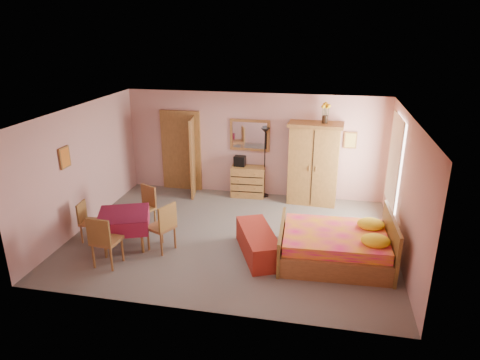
% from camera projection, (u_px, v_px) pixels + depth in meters
% --- Properties ---
extents(floor, '(6.50, 6.50, 0.00)m').
position_uv_depth(floor, '(232.00, 236.00, 8.88)').
color(floor, slate).
rests_on(floor, ground).
extents(ceiling, '(6.50, 6.50, 0.00)m').
position_uv_depth(ceiling, '(232.00, 112.00, 7.99)').
color(ceiling, brown).
rests_on(ceiling, wall_back).
extents(wall_back, '(6.50, 0.10, 2.60)m').
position_uv_depth(wall_back, '(253.00, 145.00, 10.74)').
color(wall_back, '#C6938F').
rests_on(wall_back, floor).
extents(wall_front, '(6.50, 0.10, 2.60)m').
position_uv_depth(wall_front, '(195.00, 235.00, 6.14)').
color(wall_front, '#C6938F').
rests_on(wall_front, floor).
extents(wall_left, '(0.10, 5.00, 2.60)m').
position_uv_depth(wall_left, '(82.00, 167.00, 9.04)').
color(wall_left, '#C6938F').
rests_on(wall_left, floor).
extents(wall_right, '(0.10, 5.00, 2.60)m').
position_uv_depth(wall_right, '(405.00, 189.00, 7.83)').
color(wall_right, '#C6938F').
rests_on(wall_right, floor).
extents(doorway, '(1.06, 0.12, 2.15)m').
position_uv_depth(doorway, '(182.00, 151.00, 11.16)').
color(doorway, '#9E6B35').
rests_on(doorway, floor).
extents(window, '(0.08, 1.40, 1.95)m').
position_uv_depth(window, '(395.00, 162.00, 8.89)').
color(window, white).
rests_on(window, wall_right).
extents(picture_left, '(0.04, 0.32, 0.42)m').
position_uv_depth(picture_left, '(65.00, 157.00, 8.35)').
color(picture_left, orange).
rests_on(picture_left, wall_left).
extents(picture_back, '(0.30, 0.04, 0.40)m').
position_uv_depth(picture_back, '(350.00, 140.00, 10.19)').
color(picture_back, '#D8BF59').
rests_on(picture_back, wall_back).
extents(chest_of_drawers, '(0.85, 0.46, 0.79)m').
position_uv_depth(chest_of_drawers, '(248.00, 182.00, 10.85)').
color(chest_of_drawers, '#A77438').
rests_on(chest_of_drawers, floor).
extents(wall_mirror, '(1.01, 0.08, 0.80)m').
position_uv_depth(wall_mirror, '(250.00, 135.00, 10.64)').
color(wall_mirror, white).
rests_on(wall_mirror, wall_back).
extents(stereo, '(0.29, 0.22, 0.26)m').
position_uv_depth(stereo, '(240.00, 161.00, 10.74)').
color(stereo, black).
rests_on(stereo, chest_of_drawers).
extents(floor_lamp, '(0.29, 0.29, 1.77)m').
position_uv_depth(floor_lamp, '(265.00, 163.00, 10.68)').
color(floor_lamp, black).
rests_on(floor_lamp, floor).
extents(wardrobe, '(1.31, 0.73, 1.99)m').
position_uv_depth(wardrobe, '(314.00, 164.00, 10.26)').
color(wardrobe, '#A97A39').
rests_on(wardrobe, floor).
extents(sunflower_vase, '(0.20, 0.20, 0.48)m').
position_uv_depth(sunflower_vase, '(325.00, 113.00, 9.83)').
color(sunflower_vase, yellow).
rests_on(sunflower_vase, wardrobe).
extents(bed, '(2.11, 1.69, 0.95)m').
position_uv_depth(bed, '(335.00, 237.00, 7.84)').
color(bed, '#E81672').
rests_on(bed, floor).
extents(bench, '(1.08, 1.58, 0.49)m').
position_uv_depth(bench, '(258.00, 243.00, 8.10)').
color(bench, maroon).
rests_on(bench, floor).
extents(dining_table, '(1.22, 1.22, 0.69)m').
position_uv_depth(dining_table, '(125.00, 229.00, 8.41)').
color(dining_table, maroon).
rests_on(dining_table, floor).
extents(chair_south, '(0.49, 0.49, 1.00)m').
position_uv_depth(chair_south, '(107.00, 240.00, 7.69)').
color(chair_south, brown).
rests_on(chair_south, floor).
extents(chair_north, '(0.56, 0.56, 0.93)m').
position_uv_depth(chair_north, '(143.00, 209.00, 9.07)').
color(chair_north, olive).
rests_on(chair_north, floor).
extents(chair_west, '(0.41, 0.41, 0.82)m').
position_uv_depth(chair_west, '(91.00, 222.00, 8.60)').
color(chair_west, '#AD6C3A').
rests_on(chair_west, floor).
extents(chair_east, '(0.59, 0.59, 0.98)m').
position_uv_depth(chair_east, '(161.00, 226.00, 8.22)').
color(chair_east, '#925C31').
rests_on(chair_east, floor).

